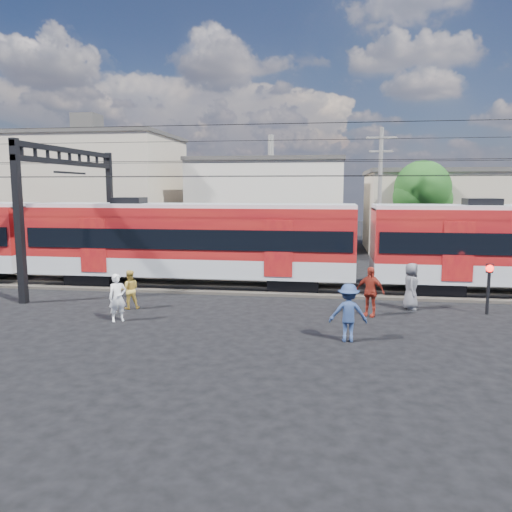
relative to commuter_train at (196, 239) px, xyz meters
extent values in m
plane|color=black|center=(3.52, -8.00, -2.40)|extent=(120.00, 120.00, 0.00)
cube|color=#2D2823|center=(3.52, 0.00, -2.34)|extent=(70.00, 3.40, 0.12)
cube|color=#59544C|center=(3.52, -0.75, -2.22)|extent=(70.00, 0.12, 0.12)
cube|color=#59544C|center=(3.52, 0.75, -2.22)|extent=(70.00, 0.12, 0.12)
cube|color=black|center=(-5.33, 0.00, -2.05)|extent=(2.40, 2.20, 0.70)
cube|color=black|center=(4.91, 0.00, -2.05)|extent=(2.40, 2.20, 0.70)
cube|color=#A8AAB0|center=(-0.21, 0.00, -1.25)|extent=(16.00, 3.00, 0.90)
cube|color=maroon|center=(-0.21, 0.00, 0.40)|extent=(16.00, 3.00, 2.40)
cube|color=black|center=(-0.21, 0.00, 0.15)|extent=(15.68, 3.08, 0.95)
cube|color=#A8AAB0|center=(-0.21, 0.00, 1.65)|extent=(16.00, 2.60, 0.25)
cube|color=black|center=(11.47, 0.00, -2.05)|extent=(2.40, 2.20, 0.70)
cube|color=black|center=(-6.48, -4.50, 1.10)|extent=(0.30, 0.30, 7.00)
cube|color=black|center=(-6.48, 4.50, 1.10)|extent=(0.30, 0.30, 7.00)
cube|color=black|center=(-6.48, 0.00, 4.40)|extent=(0.25, 9.30, 0.25)
cube|color=black|center=(-6.48, 0.00, 3.80)|extent=(0.25, 9.30, 0.25)
cylinder|color=black|center=(3.52, -0.70, 3.10)|extent=(70.00, 0.03, 0.03)
cylinder|color=black|center=(3.52, 0.70, 3.10)|extent=(70.00, 0.03, 0.03)
cylinder|color=black|center=(3.52, -0.70, 3.80)|extent=(70.00, 0.03, 0.03)
cylinder|color=black|center=(3.52, 0.70, 3.80)|extent=(70.00, 0.03, 0.03)
cylinder|color=black|center=(3.52, -3.50, 5.10)|extent=(70.00, 0.03, 0.03)
cylinder|color=black|center=(3.52, 3.50, 5.10)|extent=(70.00, 0.03, 0.03)
cube|color=tan|center=(-13.48, 16.00, 2.10)|extent=(14.00, 10.00, 9.00)
cube|color=#3F3D3A|center=(-13.48, 16.00, 6.75)|extent=(14.28, 10.20, 0.30)
cube|color=beige|center=(1.52, 19.00, 1.10)|extent=(12.00, 12.00, 7.00)
cube|color=#3F3D3A|center=(1.52, 19.00, 4.75)|extent=(12.24, 12.24, 0.30)
cube|color=tan|center=(17.52, 16.00, 0.60)|extent=(16.00, 10.00, 6.00)
cube|color=#3F3D3A|center=(17.52, 16.00, 3.75)|extent=(16.32, 10.20, 0.30)
cylinder|color=slate|center=(9.52, 7.00, 1.85)|extent=(0.24, 0.24, 8.50)
cube|color=slate|center=(9.52, 7.00, 5.50)|extent=(1.80, 0.12, 0.12)
cube|color=slate|center=(9.52, 7.00, 4.70)|extent=(1.40, 0.12, 0.12)
cylinder|color=#382619|center=(12.52, 10.00, -0.44)|extent=(0.36, 0.36, 3.92)
sphere|color=#194D16|center=(12.52, 10.00, 2.50)|extent=(3.64, 3.64, 3.64)
sphere|color=#194D16|center=(13.12, 10.30, 1.80)|extent=(2.80, 2.80, 2.80)
imported|color=white|center=(-1.21, -6.71, -1.51)|extent=(0.78, 0.73, 1.79)
imported|color=gold|center=(-1.53, -4.82, -1.60)|extent=(0.96, 0.88, 1.61)
imported|color=navy|center=(7.21, -7.97, -1.45)|extent=(1.26, 0.78, 1.90)
imported|color=maroon|center=(8.16, -4.60, -1.43)|extent=(1.23, 0.90, 1.94)
imported|color=#4F4F55|center=(9.90, -3.23, -1.44)|extent=(0.72, 1.01, 1.92)
cylinder|color=black|center=(12.77, -3.64, -1.46)|extent=(0.13, 0.13, 1.89)
sphere|color=#FF140C|center=(12.77, -3.64, -0.57)|extent=(0.29, 0.29, 0.29)
cube|color=black|center=(12.77, -3.64, -0.57)|extent=(0.26, 0.06, 0.37)
camera|label=1|loc=(6.53, -23.94, 2.55)|focal=35.00mm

